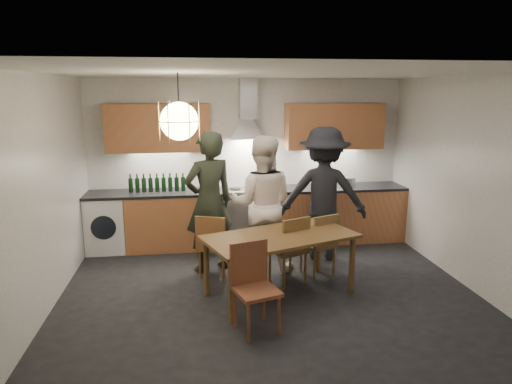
{
  "coord_description": "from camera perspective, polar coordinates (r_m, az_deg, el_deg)",
  "views": [
    {
      "loc": [
        -0.87,
        -4.99,
        2.42
      ],
      "look_at": [
        -0.12,
        0.4,
        1.2
      ],
      "focal_mm": 32.0,
      "sensor_mm": 36.0,
      "label": 1
    }
  ],
  "objects": [
    {
      "name": "ground",
      "position": [
        5.61,
        1.79,
        -12.91
      ],
      "size": [
        5.0,
        5.0,
        0.0
      ],
      "primitive_type": "plane",
      "color": "black",
      "rests_on": "ground"
    },
    {
      "name": "room_shell",
      "position": [
        5.11,
        1.92,
        4.61
      ],
      "size": [
        5.02,
        4.52,
        2.61
      ],
      "color": "white",
      "rests_on": "ground"
    },
    {
      "name": "counter_run",
      "position": [
        7.27,
        -0.59,
        -3.09
      ],
      "size": [
        5.0,
        0.62,
        0.9
      ],
      "color": "#D48451",
      "rests_on": "ground"
    },
    {
      "name": "range_stove",
      "position": [
        7.26,
        -0.77,
        -3.17
      ],
      "size": [
        0.9,
        0.6,
        0.92
      ],
      "color": "silver",
      "rests_on": "ground"
    },
    {
      "name": "wall_fixtures",
      "position": [
        7.13,
        -0.93,
        8.23
      ],
      "size": [
        4.3,
        0.54,
        1.1
      ],
      "color": "#C57B4B",
      "rests_on": "ground"
    },
    {
      "name": "pendant_lamp",
      "position": [
        4.9,
        -9.57,
        8.73
      ],
      "size": [
        0.43,
        0.43,
        0.7
      ],
      "color": "black",
      "rests_on": "ground"
    },
    {
      "name": "dining_table",
      "position": [
        5.45,
        3.04,
        -6.26
      ],
      "size": [
        1.95,
        1.42,
        0.74
      ],
      "rotation": [
        0.0,
        0.0,
        0.34
      ],
      "color": "brown",
      "rests_on": "ground"
    },
    {
      "name": "chair_back_left",
      "position": [
        5.94,
        -5.4,
        -6.32
      ],
      "size": [
        0.5,
        0.5,
        0.87
      ],
      "rotation": [
        0.0,
        0.0,
        2.79
      ],
      "color": "brown",
      "rests_on": "ground"
    },
    {
      "name": "chair_back_mid",
      "position": [
        5.76,
        4.46,
        -6.75
      ],
      "size": [
        0.53,
        0.53,
        0.89
      ],
      "rotation": [
        0.0,
        0.0,
        3.55
      ],
      "color": "brown",
      "rests_on": "ground"
    },
    {
      "name": "chair_back_right",
      "position": [
        6.07,
        8.19,
        -6.04
      ],
      "size": [
        0.5,
        0.5,
        0.85
      ],
      "rotation": [
        0.0,
        0.0,
        3.51
      ],
      "color": "brown",
      "rests_on": "ground"
    },
    {
      "name": "chair_front",
      "position": [
        4.73,
        -0.38,
        -11.02
      ],
      "size": [
        0.52,
        0.52,
        0.91
      ],
      "rotation": [
        0.0,
        0.0,
        0.31
      ],
      "color": "brown",
      "rests_on": "ground"
    },
    {
      "name": "person_left",
      "position": [
        6.12,
        -5.87,
        -1.29
      ],
      "size": [
        0.82,
        0.69,
        1.91
      ],
      "primitive_type": "imported",
      "rotation": [
        0.0,
        0.0,
        3.54
      ],
      "color": "black",
      "rests_on": "ground"
    },
    {
      "name": "person_mid",
      "position": [
        6.16,
        0.7,
        -1.46
      ],
      "size": [
        1.02,
        0.87,
        1.84
      ],
      "primitive_type": "imported",
      "rotation": [
        0.0,
        0.0,
        2.93
      ],
      "color": "white",
      "rests_on": "ground"
    },
    {
      "name": "person_right",
      "position": [
        6.64,
        8.44,
        -0.22
      ],
      "size": [
        1.39,
        1.02,
        1.92
      ],
      "primitive_type": "imported",
      "rotation": [
        0.0,
        0.0,
        2.86
      ],
      "color": "black",
      "rests_on": "ground"
    },
    {
      "name": "mixing_bowl",
      "position": [
        7.37,
        8.42,
        0.9
      ],
      "size": [
        0.39,
        0.39,
        0.08
      ],
      "primitive_type": "imported",
      "rotation": [
        0.0,
        0.0,
        -0.24
      ],
      "color": "#B1B1B4",
      "rests_on": "counter_run"
    },
    {
      "name": "stock_pot",
      "position": [
        7.49,
        11.56,
        1.22
      ],
      "size": [
        0.26,
        0.26,
        0.14
      ],
      "primitive_type": "cylinder",
      "rotation": [
        0.0,
        0.0,
        -0.37
      ],
      "color": "#B6B5B9",
      "rests_on": "counter_run"
    },
    {
      "name": "wine_bottles",
      "position": [
        7.12,
        -12.27,
        1.15
      ],
      "size": [
        0.85,
        0.07,
        0.28
      ],
      "color": "black",
      "rests_on": "counter_run"
    }
  ]
}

